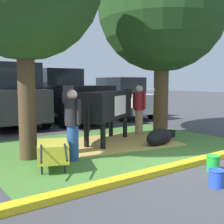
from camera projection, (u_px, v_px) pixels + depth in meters
ground_plane at (180, 166)px, 6.13m from camera, size 80.00×80.00×0.00m
grass_island at (113, 145)px, 8.12m from camera, size 6.94×4.79×0.02m
curb_yellow at (184, 165)px, 6.06m from camera, size 8.14×0.24×0.12m
hay_bedding at (118, 142)px, 8.45m from camera, size 3.56×2.90×0.04m
shade_tree_right at (163, 6)px, 9.55m from camera, size 4.38×4.38×6.52m
cow_holstein at (109, 105)px, 8.46m from camera, size 2.84×2.00×1.56m
calf_lying at (160, 137)px, 8.13m from camera, size 1.33×0.72×0.48m
person_handler at (73, 123)px, 6.43m from camera, size 0.34×0.52×1.63m
person_visitor_near at (139, 109)px, 9.55m from camera, size 0.34×0.52×1.69m
wheelbarrow at (53, 151)px, 5.86m from camera, size 1.01×1.59×0.63m
bucket_blue at (216, 178)px, 4.92m from camera, size 0.28×0.28×0.30m
bucket_green at (213, 163)px, 5.79m from camera, size 0.28×0.28×0.33m
suv_dark_grey at (10, 95)px, 11.72m from camera, size 2.21×4.65×2.52m
pickup_truck_black at (66, 97)px, 13.18m from camera, size 2.32×5.45×2.42m
sedan_red at (120, 98)px, 14.64m from camera, size 2.11×4.44×2.02m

